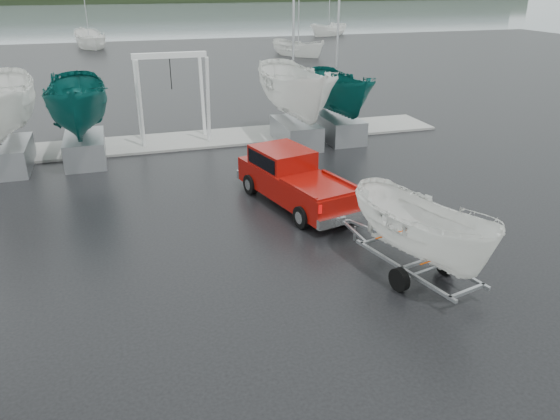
% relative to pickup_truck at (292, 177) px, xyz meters
% --- Properties ---
extents(ground_plane, '(120.00, 120.00, 0.00)m').
position_rel_pickup_truck_xyz_m(ground_plane, '(-4.89, -4.33, -0.92)').
color(ground_plane, black).
rests_on(ground_plane, ground).
extents(lake, '(300.00, 300.00, 0.00)m').
position_rel_pickup_truck_xyz_m(lake, '(-4.89, 95.67, -0.93)').
color(lake, slate).
rests_on(lake, ground).
extents(dock, '(30.00, 3.00, 0.12)m').
position_rel_pickup_truck_xyz_m(dock, '(-4.89, 8.67, -0.87)').
color(dock, '#969590').
rests_on(dock, ground).
extents(pickup_truck, '(3.00, 5.57, 1.76)m').
position_rel_pickup_truck_xyz_m(pickup_truck, '(0.00, 0.00, 0.00)').
color(pickup_truck, maroon).
rests_on(pickup_truck, ground).
extents(trailer_hitched, '(2.11, 3.78, 5.11)m').
position_rel_pickup_truck_xyz_m(trailer_hitched, '(1.45, -5.95, 1.85)').
color(trailer_hitched, '#95979D').
rests_on(trailer_hitched, ground).
extents(boat_hoist, '(3.30, 2.18, 4.12)m').
position_rel_pickup_truck_xyz_m(boat_hoist, '(-2.92, 8.67, 1.75)').
color(boat_hoist, silver).
rests_on(boat_hoist, ground).
extents(keelboat_1, '(2.43, 3.20, 7.57)m').
position_rel_pickup_truck_xyz_m(keelboat_1, '(-6.88, 6.87, 2.94)').
color(keelboat_1, '#95979D').
rests_on(keelboat_1, ground).
extents(keelboat_2, '(2.61, 3.20, 10.78)m').
position_rel_pickup_truck_xyz_m(keelboat_2, '(2.40, 6.67, 3.23)').
color(keelboat_2, '#95979D').
rests_on(keelboat_2, ground).
extents(keelboat_3, '(2.14, 3.20, 10.30)m').
position_rel_pickup_truck_xyz_m(keelboat_3, '(4.64, 6.97, 2.44)').
color(keelboat_3, '#95979D').
rests_on(keelboat_3, ground).
extents(moored_boat_1, '(3.42, 3.48, 11.90)m').
position_rel_pickup_truck_xyz_m(moored_boat_1, '(-7.24, 49.81, -0.92)').
color(moored_boat_1, white).
rests_on(moored_boat_1, ground).
extents(moored_boat_2, '(3.44, 3.47, 11.39)m').
position_rel_pickup_truck_xyz_m(moored_boat_2, '(12.74, 36.57, -0.91)').
color(moored_boat_2, white).
rests_on(moored_boat_2, ground).
extents(moored_boat_3, '(3.59, 3.56, 11.44)m').
position_rel_pickup_truck_xyz_m(moored_boat_3, '(23.25, 54.72, -0.91)').
color(moored_boat_3, white).
rests_on(moored_boat_3, ground).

